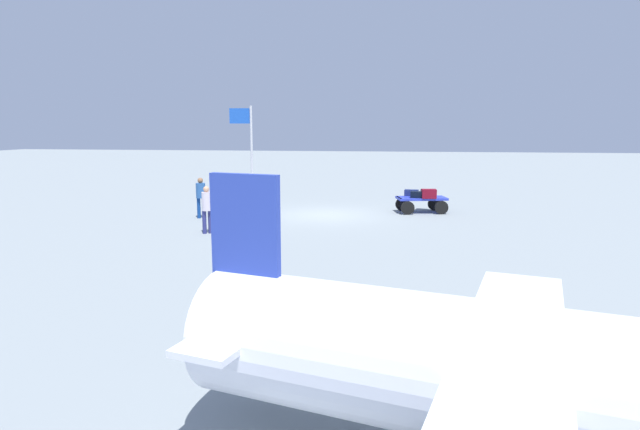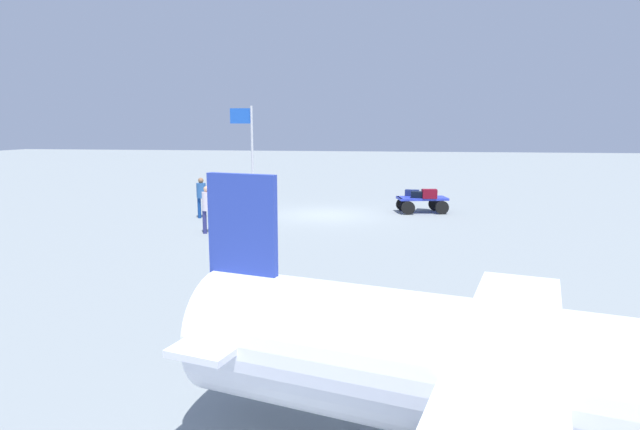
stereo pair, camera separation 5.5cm
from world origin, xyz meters
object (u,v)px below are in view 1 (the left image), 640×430
object	(u,v)px
suitcase_olive	(427,192)
worker_trailing	(207,206)
suitcase_tan	(411,193)
worker_supervisor	(201,194)
suitcase_maroon	(417,195)
worker_lead	(237,203)
flagpole	(249,149)
suitcase_dark	(429,194)
airplane_near	(541,381)
luggage_cart	(421,201)

from	to	relation	value
suitcase_olive	worker_trailing	world-z (taller)	worker_trailing
suitcase_tan	worker_supervisor	size ratio (longest dim) A/B	0.39
suitcase_maroon	worker_lead	xyz separation A→B (m)	(6.54, 4.79, 0.17)
suitcase_tan	suitcase_maroon	distance (m)	0.65
suitcase_tan	flagpole	bearing A→B (deg)	13.25
suitcase_dark	worker_supervisor	xyz separation A→B (m)	(9.25, 2.44, 0.12)
suitcase_dark	suitcase_olive	bearing A→B (deg)	-87.05
flagpole	airplane_near	bearing A→B (deg)	114.82
worker_lead	worker_trailing	distance (m)	1.14
suitcase_maroon	airplane_near	distance (m)	17.76
suitcase_dark	flagpole	distance (m)	7.92
suitcase_maroon	flagpole	size ratio (longest dim) A/B	0.13
worker_trailing	worker_lead	bearing A→B (deg)	-139.26
airplane_near	suitcase_dark	bearing A→B (deg)	-89.66
suitcase_tan	suitcase_dark	xyz separation A→B (m)	(-0.72, 0.71, 0.06)
airplane_near	flagpole	size ratio (longest dim) A/B	1.71
worker_supervisor	suitcase_maroon	bearing A→B (deg)	-163.85
worker_lead	flagpole	bearing A→B (deg)	-80.79
worker_lead	worker_supervisor	distance (m)	3.16
luggage_cart	suitcase_maroon	size ratio (longest dim) A/B	3.87
worker_lead	suitcase_olive	bearing A→B (deg)	-141.17
worker_lead	worker_supervisor	size ratio (longest dim) A/B	1.00
worker_trailing	flagpole	world-z (taller)	flagpole
suitcase_tan	suitcase_olive	world-z (taller)	suitcase_olive
suitcase_olive	suitcase_dark	bearing A→B (deg)	92.95
suitcase_maroon	worker_supervisor	size ratio (longest dim) A/B	0.35
luggage_cart	suitcase_maroon	distance (m)	0.44
worker_supervisor	suitcase_dark	bearing A→B (deg)	-165.23
suitcase_tan	airplane_near	distance (m)	18.38
worker_trailing	worker_supervisor	xyz separation A→B (m)	(1.36, -2.99, 0.03)
worker_trailing	luggage_cart	bearing A→B (deg)	-142.75
suitcase_tan	suitcase_maroon	size ratio (longest dim) A/B	1.09
worker_trailing	flagpole	size ratio (longest dim) A/B	0.36
suitcase_maroon	airplane_near	bearing A→B (deg)	91.90
luggage_cart	suitcase_maroon	bearing A→B (deg)	52.45
suitcase_olive	airplane_near	world-z (taller)	airplane_near
luggage_cart	worker_supervisor	distance (m)	9.37
suitcase_maroon	worker_trailing	bearing A→B (deg)	36.77
worker_supervisor	luggage_cart	bearing A→B (deg)	-162.78
worker_supervisor	flagpole	distance (m)	2.85
suitcase_olive	worker_supervisor	size ratio (longest dim) A/B	0.35
suitcase_tan	worker_trailing	bearing A→B (deg)	40.58
suitcase_olive	airplane_near	xyz separation A→B (m)	(-0.15, 18.57, 0.38)
suitcase_maroon	worker_lead	bearing A→B (deg)	36.21
suitcase_dark	worker_lead	bearing A→B (deg)	33.71
suitcase_olive	worker_lead	size ratio (longest dim) A/B	0.35
luggage_cart	suitcase_dark	xyz separation A→B (m)	(-0.31, 0.33, 0.39)
worker_trailing	worker_supervisor	world-z (taller)	worker_trailing
luggage_cart	suitcase_maroon	xyz separation A→B (m)	(0.18, 0.23, 0.33)
worker_lead	flagpole	xyz separation A→B (m)	(0.61, -3.77, 1.80)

